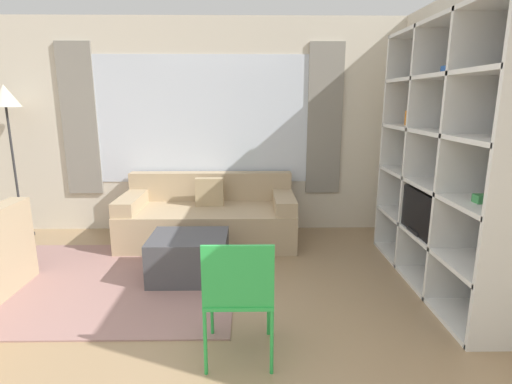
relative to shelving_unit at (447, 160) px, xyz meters
The scene contains 8 objects.
wall_back 2.92m from the shelving_unit, 143.68° to the left, with size 6.25×0.11×2.70m.
wall_right 0.28m from the shelving_unit, ahead, with size 0.07×4.53×2.70m, color beige.
area_rug 3.31m from the shelving_unit, behind, with size 2.40×1.95×0.01m, color gray.
shelving_unit is the anchor object (origin of this frame).
couch_main 2.70m from the shelving_unit, 151.85° to the left, with size 2.06×0.96×0.80m.
ottoman 2.53m from the shelving_unit, behind, with size 0.74×0.60×0.43m.
floor_lamp 4.89m from the shelving_unit, 163.10° to the left, with size 0.35×0.35×1.88m.
folding_chair 2.24m from the shelving_unit, 148.01° to the right, with size 0.44×0.46×0.86m.
Camera 1 is at (0.60, -1.85, 1.70)m, focal length 28.00 mm.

